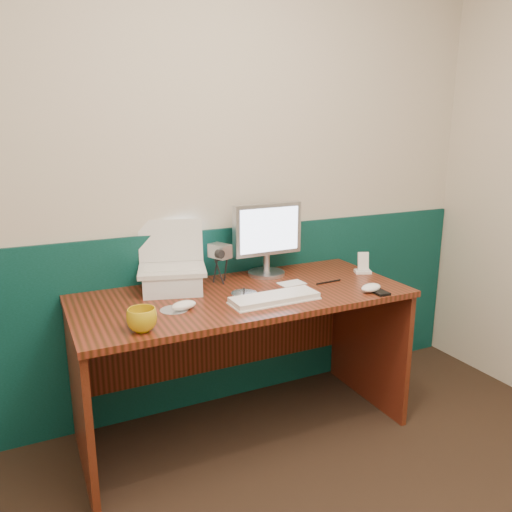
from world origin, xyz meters
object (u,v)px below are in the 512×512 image
desk (243,364)px  mug (142,320)px  keyboard (275,299)px  camcorder (220,263)px  laptop (171,246)px  monitor (266,240)px

desk → mug: bearing=-155.1°
desk → mug: size_ratio=13.45×
keyboard → camcorder: bearing=106.3°
desk → camcorder: (-0.03, 0.21, 0.48)m
mug → camcorder: size_ratio=0.56×
laptop → mug: (-0.25, -0.43, -0.18)m
monitor → desk: bearing=-137.7°
keyboard → mug: 0.64m
keyboard → camcorder: size_ratio=1.94×
keyboard → camcorder: (-0.12, 0.38, 0.09)m
desk → laptop: size_ratio=5.00×
monitor → mug: bearing=-149.5°
laptop → keyboard: laptop is taller
desk → monitor: size_ratio=4.16×
desk → monitor: monitor is taller
monitor → camcorder: size_ratio=1.81×
laptop → monitor: 0.54m
mug → monitor: bearing=31.5°
camcorder → monitor: bearing=-18.0°
keyboard → mug: (-0.63, -0.08, 0.03)m
monitor → mug: (-0.79, -0.48, -0.15)m
camcorder → mug: bearing=-160.6°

